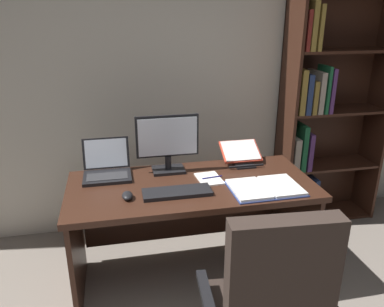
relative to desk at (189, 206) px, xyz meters
The scene contains 11 objects.
wall_back 1.19m from the desk, 95.60° to the left, with size 5.67×0.12×2.80m, color beige.
desk is the anchor object (origin of this frame).
bookshelf 1.44m from the desk, 24.82° to the left, with size 0.88×0.33×2.00m.
monitor 0.45m from the desk, 126.49° to the left, with size 0.43×0.16×0.40m.
laptop 0.61m from the desk, 163.07° to the left, with size 0.31×0.29×0.23m.
keyboard 0.32m from the desk, 119.53° to the right, with size 0.42×0.15×0.02m, color black.
computer_mouse 0.52m from the desk, 153.60° to the right, with size 0.06×0.10×0.04m, color black.
reading_stand_with_book 0.55m from the desk, 26.18° to the left, with size 0.28×0.26×0.14m.
open_binder 0.55m from the desk, 30.66° to the right, with size 0.45×0.33×0.02m.
notepad 0.25m from the desk, 17.20° to the right, with size 0.15×0.21×0.01m, color white.
pen 0.27m from the desk, 14.97° to the right, with size 0.01×0.01×0.14m, color navy.
Camera 1 is at (-0.38, -0.66, 1.80)m, focal length 35.74 mm.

